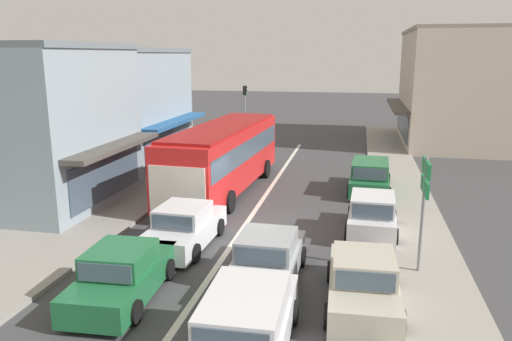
{
  "coord_description": "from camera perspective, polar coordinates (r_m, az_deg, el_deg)",
  "views": [
    {
      "loc": [
        4.13,
        -17.84,
        6.47
      ],
      "look_at": [
        -0.43,
        4.21,
        1.2
      ],
      "focal_mm": 35.0,
      "sensor_mm": 36.0,
      "label": 1
    }
  ],
  "objects": [
    {
      "name": "pedestrian_with_handbag_near",
      "position": [
        32.98,
        -4.48,
        3.7
      ],
      "size": [
        0.66,
        0.37,
        1.63
      ],
      "color": "#333338",
      "rests_on": "sidewalk_left"
    },
    {
      "name": "lane_centre_line",
      "position": [
        23.15,
        0.95,
        -3.05
      ],
      "size": [
        0.2,
        28.0,
        0.01
      ],
      "primitive_type": "cube",
      "color": "silver",
      "rests_on": "ground"
    },
    {
      "name": "sedan_behind_bus_near",
      "position": [
        14.2,
        -15.03,
        -11.46
      ],
      "size": [
        2.04,
        4.28,
        1.47
      ],
      "color": "#1E6638",
      "rests_on": "ground"
    },
    {
      "name": "shopfront_corner_near",
      "position": [
        23.87,
        -25.35,
        4.65
      ],
      "size": [
        8.95,
        7.31,
        6.92
      ],
      "color": "#84939E",
      "rests_on": "ground"
    },
    {
      "name": "parked_hatchback_kerb_second",
      "position": [
        18.82,
        13.11,
        -5.01
      ],
      "size": [
        1.9,
        3.74,
        1.54
      ],
      "color": "silver",
      "rests_on": "ground"
    },
    {
      "name": "wagon_behind_bus_mid",
      "position": [
        11.34,
        -1.03,
        -17.14
      ],
      "size": [
        2.02,
        4.54,
        1.58
      ],
      "color": "silver",
      "rests_on": "ground"
    },
    {
      "name": "sidewalk_left",
      "position": [
        27.0,
        -12.57,
        -0.86
      ],
      "size": [
        5.2,
        44.0,
        0.14
      ],
      "primitive_type": "cube",
      "color": "gray",
      "rests_on": "ground"
    },
    {
      "name": "parked_sedan_kerb_front",
      "position": [
        13.6,
        12.12,
        -12.41
      ],
      "size": [
        2.01,
        4.26,
        1.47
      ],
      "color": "#B7B29E",
      "rests_on": "ground"
    },
    {
      "name": "ground_plane",
      "position": [
        19.42,
        -1.27,
        -6.29
      ],
      "size": [
        140.0,
        140.0,
        0.0
      ],
      "primitive_type": "plane",
      "color": "#3F3F42"
    },
    {
      "name": "city_bus",
      "position": [
        23.59,
        -3.73,
        1.93
      ],
      "size": [
        3.18,
        10.98,
        3.23
      ],
      "color": "red",
      "rests_on": "ground"
    },
    {
      "name": "building_right_far",
      "position": [
        39.56,
        22.65,
        8.76
      ],
      "size": [
        9.28,
        11.7,
        8.24
      ],
      "color": "beige",
      "rests_on": "ground"
    },
    {
      "name": "sedan_queue_gap_filler",
      "position": [
        17.4,
        -8.2,
        -6.47
      ],
      "size": [
        2.02,
        4.26,
        1.47
      ],
      "color": "silver",
      "rests_on": "ground"
    },
    {
      "name": "directional_road_sign",
      "position": [
        15.21,
        18.74,
        -1.88
      ],
      "size": [
        0.1,
        1.4,
        3.6
      ],
      "color": "gray",
      "rests_on": "ground"
    },
    {
      "name": "traffic_light_downstreet",
      "position": [
        37.44,
        -1.28,
        7.63
      ],
      "size": [
        0.33,
        0.24,
        4.2
      ],
      "color": "gray",
      "rests_on": "ground"
    },
    {
      "name": "kerb_right",
      "position": [
        24.78,
        16.08,
        -2.35
      ],
      "size": [
        2.8,
        44.0,
        0.12
      ],
      "primitive_type": "cube",
      "color": "gray",
      "rests_on": "ground"
    },
    {
      "name": "sedan_queue_far_back",
      "position": [
        14.66,
        1.28,
        -10.18
      ],
      "size": [
        1.94,
        4.22,
        1.47
      ],
      "color": "#9EA3A8",
      "rests_on": "ground"
    },
    {
      "name": "parked_wagon_kerb_third",
      "position": [
        24.43,
        12.89,
        -0.72
      ],
      "size": [
        2.07,
        4.57,
        1.58
      ],
      "color": "#1E6638",
      "rests_on": "ground"
    },
    {
      "name": "shopfront_mid_block",
      "position": [
        30.64,
        -16.34,
        6.89
      ],
      "size": [
        8.27,
        8.56,
        6.8
      ],
      "color": "#84939E",
      "rests_on": "ground"
    }
  ]
}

